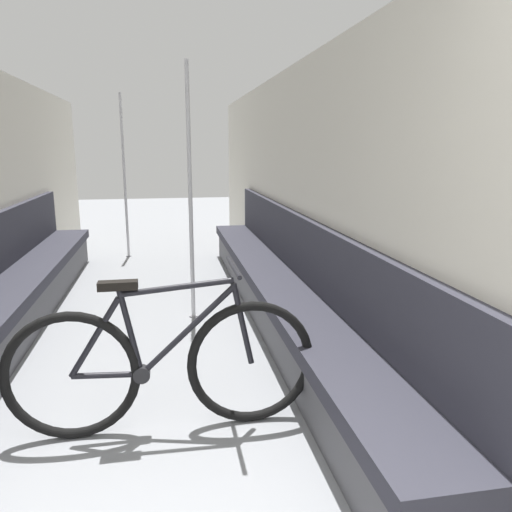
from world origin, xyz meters
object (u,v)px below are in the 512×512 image
grab_pole_near (190,198)px  grab_pole_far (125,179)px  bicycle (164,366)px  bench_seat_row_left (3,303)px  bench_seat_row_right (281,289)px

grab_pole_near → grab_pole_far: same height
bicycle → grab_pole_near: 2.00m
bench_seat_row_left → grab_pole_far: bearing=75.5°
bicycle → grab_pole_far: (-0.50, 4.62, 0.72)m
grab_pole_far → bicycle: bearing=-83.8°
grab_pole_far → grab_pole_near: bearing=-74.6°
grab_pole_near → grab_pole_far: size_ratio=1.00×
bench_seat_row_right → grab_pole_near: bearing=161.4°
bench_seat_row_left → bicycle: bearing=-51.3°
grab_pole_near → grab_pole_far: 2.87m
grab_pole_near → bench_seat_row_right: bearing=-18.6°
bench_seat_row_left → bench_seat_row_right: size_ratio=1.00×
bicycle → grab_pole_far: bearing=89.8°
bench_seat_row_right → grab_pole_near: (-0.76, 0.26, 0.79)m
grab_pole_near → bicycle: bearing=-97.9°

